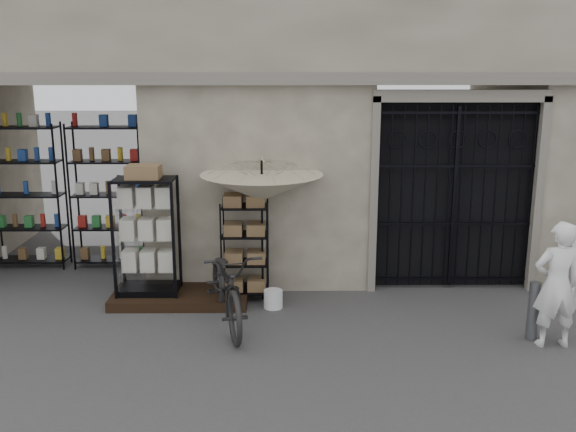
{
  "coord_description": "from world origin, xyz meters",
  "views": [
    {
      "loc": [
        -0.88,
        -7.46,
        3.49
      ],
      "look_at": [
        -0.8,
        1.4,
        1.35
      ],
      "focal_mm": 40.0,
      "sensor_mm": 36.0,
      "label": 1
    }
  ],
  "objects_px": {
    "steel_bollard": "(533,311)",
    "shopkeeper": "(550,345)",
    "wire_rack": "(245,251)",
    "white_bucket": "(273,299)",
    "display_cabinet": "(147,242)",
    "market_umbrella": "(262,180)",
    "bicycle": "(228,323)"
  },
  "relations": [
    {
      "from": "market_umbrella",
      "to": "steel_bollard",
      "type": "relative_size",
      "value": 3.28
    },
    {
      "from": "bicycle",
      "to": "wire_rack",
      "type": "bearing_deg",
      "value": 63.85
    },
    {
      "from": "white_bucket",
      "to": "shopkeeper",
      "type": "relative_size",
      "value": 0.17
    },
    {
      "from": "wire_rack",
      "to": "white_bucket",
      "type": "height_order",
      "value": "wire_rack"
    },
    {
      "from": "wire_rack",
      "to": "steel_bollard",
      "type": "relative_size",
      "value": 1.97
    },
    {
      "from": "shopkeeper",
      "to": "display_cabinet",
      "type": "bearing_deg",
      "value": -18.86
    },
    {
      "from": "display_cabinet",
      "to": "market_umbrella",
      "type": "height_order",
      "value": "market_umbrella"
    },
    {
      "from": "wire_rack",
      "to": "steel_bollard",
      "type": "distance_m",
      "value": 4.06
    },
    {
      "from": "display_cabinet",
      "to": "white_bucket",
      "type": "distance_m",
      "value": 2.02
    },
    {
      "from": "display_cabinet",
      "to": "white_bucket",
      "type": "height_order",
      "value": "display_cabinet"
    },
    {
      "from": "shopkeeper",
      "to": "white_bucket",
      "type": "bearing_deg",
      "value": -22.92
    },
    {
      "from": "steel_bollard",
      "to": "wire_rack",
      "type": "bearing_deg",
      "value": 158.37
    },
    {
      "from": "market_umbrella",
      "to": "white_bucket",
      "type": "height_order",
      "value": "market_umbrella"
    },
    {
      "from": "white_bucket",
      "to": "wire_rack",
      "type": "bearing_deg",
      "value": 138.79
    },
    {
      "from": "display_cabinet",
      "to": "steel_bollard",
      "type": "relative_size",
      "value": 2.4
    },
    {
      "from": "market_umbrella",
      "to": "bicycle",
      "type": "xyz_separation_m",
      "value": [
        -0.46,
        -0.92,
        -1.82
      ]
    },
    {
      "from": "market_umbrella",
      "to": "display_cabinet",
      "type": "bearing_deg",
      "value": -177.14
    },
    {
      "from": "display_cabinet",
      "to": "steel_bollard",
      "type": "xyz_separation_m",
      "value": [
        5.18,
        -1.38,
        -0.53
      ]
    },
    {
      "from": "white_bucket",
      "to": "steel_bollard",
      "type": "relative_size",
      "value": 0.36
    },
    {
      "from": "wire_rack",
      "to": "market_umbrella",
      "type": "xyz_separation_m",
      "value": [
        0.26,
        -0.03,
        1.08
      ]
    },
    {
      "from": "market_umbrella",
      "to": "wire_rack",
      "type": "bearing_deg",
      "value": 174.35
    },
    {
      "from": "display_cabinet",
      "to": "market_umbrella",
      "type": "bearing_deg",
      "value": -18.76
    },
    {
      "from": "display_cabinet",
      "to": "shopkeeper",
      "type": "height_order",
      "value": "display_cabinet"
    },
    {
      "from": "display_cabinet",
      "to": "wire_rack",
      "type": "bearing_deg",
      "value": -17.22
    },
    {
      "from": "wire_rack",
      "to": "market_umbrella",
      "type": "distance_m",
      "value": 1.11
    },
    {
      "from": "white_bucket",
      "to": "shopkeeper",
      "type": "height_order",
      "value": "white_bucket"
    },
    {
      "from": "bicycle",
      "to": "display_cabinet",
      "type": "bearing_deg",
      "value": 131.13
    },
    {
      "from": "steel_bollard",
      "to": "shopkeeper",
      "type": "bearing_deg",
      "value": -44.22
    },
    {
      "from": "steel_bollard",
      "to": "shopkeeper",
      "type": "relative_size",
      "value": 0.48
    },
    {
      "from": "white_bucket",
      "to": "steel_bollard",
      "type": "distance_m",
      "value": 3.53
    },
    {
      "from": "wire_rack",
      "to": "white_bucket",
      "type": "xyz_separation_m",
      "value": [
        0.42,
        -0.37,
        -0.61
      ]
    },
    {
      "from": "white_bucket",
      "to": "display_cabinet",
      "type": "bearing_deg",
      "value": 172.03
    }
  ]
}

